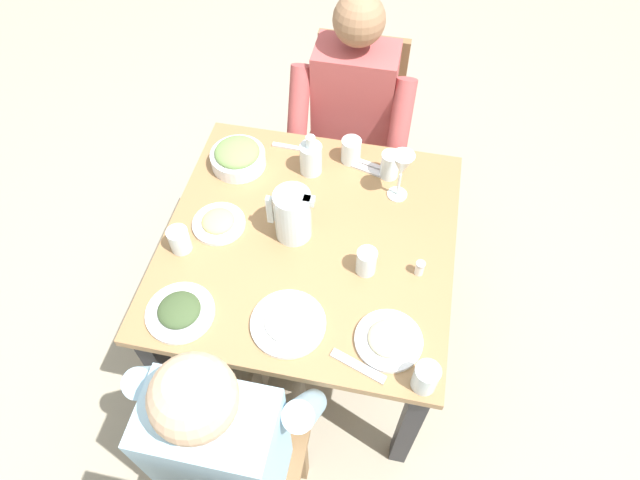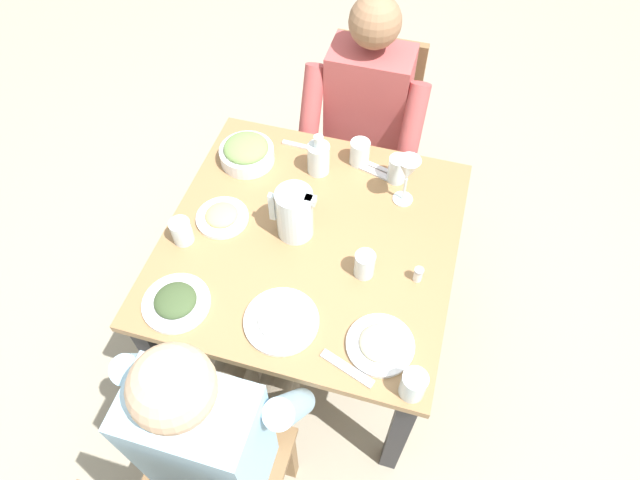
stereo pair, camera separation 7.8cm
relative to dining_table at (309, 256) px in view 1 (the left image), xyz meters
The scene contains 23 objects.
ground_plane 0.60m from the dining_table, ahead, with size 8.00×8.00×0.00m, color #9E937F.
dining_table is the anchor object (origin of this frame).
chair_near 0.83m from the dining_table, 92.31° to the right, with size 0.40×0.40×0.87m.
diner_near 0.62m from the dining_table, 93.08° to the right, with size 0.48×0.53×1.16m.
diner_far 0.62m from the dining_table, 82.43° to the left, with size 0.48×0.53×1.16m.
water_pitcher 0.21m from the dining_table, 13.13° to the right, with size 0.16×0.12×0.19m.
salad_bowl 0.45m from the dining_table, 40.77° to the right, with size 0.20×0.20×0.09m.
plate_fries 0.33m from the dining_table, ahead, with size 0.18×0.18×0.04m.
plate_yoghurt 0.35m from the dining_table, 91.35° to the left, with size 0.23×0.23×0.04m.
plate_beans 0.46m from the dining_table, 133.97° to the left, with size 0.20×0.20×0.04m.
plate_dolmas 0.49m from the dining_table, 47.96° to the left, with size 0.21×0.21×0.05m.
water_glass_far_right 0.27m from the dining_table, 157.26° to the left, with size 0.06×0.06×0.09m, color silver.
water_glass_near_left 0.43m from the dining_table, 123.38° to the right, with size 0.07×0.07×0.10m, color silver.
water_glass_near_right 0.62m from the dining_table, 134.37° to the left, with size 0.07×0.07×0.09m, color silver.
water_glass_far_left 0.42m from the dining_table, 100.97° to the right, with size 0.07×0.07×0.10m, color silver.
water_glass_by_pitcher 0.44m from the dining_table, 16.91° to the left, with size 0.07×0.07×0.09m, color silver.
wine_glass 0.44m from the dining_table, 136.77° to the right, with size 0.08×0.08×0.20m.
oil_carafe 0.35m from the dining_table, 79.19° to the right, with size 0.08×0.08×0.16m.
salt_shaker 0.40m from the dining_table, behind, with size 0.03×0.03×0.05m.
fork_near 0.49m from the dining_table, 119.38° to the left, with size 0.17×0.03×0.01m, color silver.
knife_near 0.42m from the dining_table, 111.45° to the right, with size 0.18×0.02×0.01m, color silver.
fork_far 0.39m from the dining_table, 113.59° to the right, with size 0.17×0.03×0.01m, color silver.
knife_far 0.44m from the dining_table, 71.18° to the right, with size 0.18×0.02×0.01m, color silver.
Camera 1 is at (-0.25, 1.04, 2.17)m, focal length 30.71 mm.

